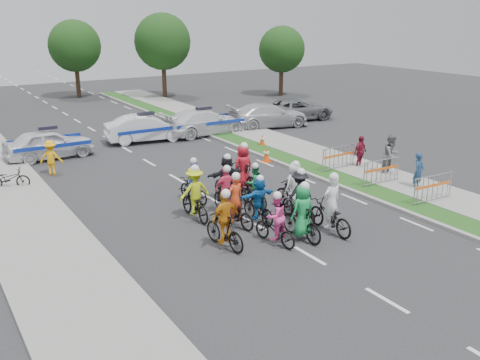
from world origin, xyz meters
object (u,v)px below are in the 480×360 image
marshal_hiviz (51,158)px  barrier_1 (381,173)px  rider_4 (299,201)px  cone_0 (266,155)px  tree_1 (163,42)px  tree_2 (282,49)px  rider_0 (330,213)px  rider_10 (195,198)px  police_car_1 (147,128)px  parked_bike (9,179)px  spectator_1 (391,155)px  tree_4 (75,46)px  rider_12 (193,187)px  rider_2 (275,224)px  rider_13 (243,172)px  cone_1 (262,141)px  barrier_0 (433,189)px  rider_8 (254,190)px  spectator_0 (419,171)px  rider_9 (226,195)px  spectator_2 (360,152)px  rider_1 (302,217)px  rider_3 (225,225)px  civilian_sedan (268,115)px  rider_11 (227,181)px  civilian_suv (297,109)px  police_car_2 (204,122)px  rider_6 (235,208)px  barrier_2 (338,159)px  rider_7 (294,191)px

marshal_hiviz → barrier_1: (11.06, -8.77, -0.21)m
rider_4 → cone_0: 7.61m
tree_1 → tree_2: tree_1 is taller
rider_0 → rider_10: size_ratio=1.04×
rider_10 → police_car_1: size_ratio=0.44×
marshal_hiviz → parked_bike: size_ratio=0.96×
spectator_1 → tree_4: size_ratio=0.29×
rider_12 → rider_2: bearing=86.3°
rider_13 → cone_1: bearing=-134.2°
barrier_0 → barrier_1: size_ratio=1.00×
rider_8 → spectator_0: rider_8 is taller
rider_13 → spectator_1: (6.55, -1.66, 0.14)m
rider_9 → cone_0: bearing=-134.9°
spectator_2 → parked_bike: spectator_2 is taller
rider_8 → police_car_1: bearing=-94.9°
rider_1 → rider_8: bearing=-99.6°
rider_0 → cone_1: bearing=-112.8°
rider_3 → civilian_sedan: rider_3 is taller
rider_11 → tree_4: 28.91m
rider_8 → spectator_2: bearing=-168.8°
rider_12 → cone_1: rider_12 is taller
rider_13 → spectator_1: rider_13 is taller
tree_4 → barrier_0: bearing=-83.6°
rider_10 → marshal_hiviz: size_ratio=1.27×
civilian_sedan → civilian_suv: bearing=-62.7°
rider_10 → barrier_1: rider_10 is taller
rider_9 → cone_1: (6.63, 7.44, -0.36)m
police_car_2 → tree_4: size_ratio=0.81×
police_car_1 → civilian_suv: bearing=-77.9°
rider_6 → cone_0: rider_6 is taller
barrier_2 → tree_1: 24.21m
spectator_1 → rider_7: bearing=-179.5°
rider_13 → spectator_2: 6.22m
cone_0 → rider_10: bearing=-143.0°
barrier_2 → cone_0: barrier_2 is taller
cone_0 → cone_1: same height
rider_8 → rider_9: rider_9 is taller
rider_2 → rider_9: (0.05, 3.03, 0.05)m
rider_9 → rider_11: rider_11 is taller
rider_0 → cone_1: 11.63m
rider_0 → rider_3: (-3.49, 0.76, 0.06)m
rider_4 → barrier_0: rider_4 is taller
rider_0 → police_car_2: (3.46, 14.93, 0.07)m
rider_9 → police_car_1: rider_9 is taller
barrier_2 → barrier_0: bearing=-90.0°
marshal_hiviz → cone_1: (10.67, -0.70, -0.43)m
barrier_2 → cone_1: bearing=94.1°
rider_2 → rider_7: bearing=-147.0°
civilian_suv → cone_1: civilian_suv is taller
rider_6 → rider_4: bearing=151.1°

